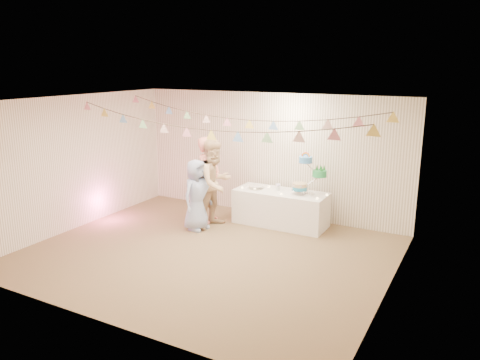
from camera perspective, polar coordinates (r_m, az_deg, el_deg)
The scene contains 25 objects.
floor at distance 8.17m, azimuth -3.94°, elevation -8.89°, with size 6.00×6.00×0.00m, color brown.
ceiling at distance 7.55m, azimuth -4.28°, elevation 9.60°, with size 6.00×6.00×0.00m, color silver.
back_wall at distance 9.91m, azimuth 3.65°, elevation 3.08°, with size 6.00×6.00×0.00m, color white.
front_wall at distance 5.89m, azimuth -17.25°, elevation -5.23°, with size 6.00×6.00×0.00m, color white.
left_wall at distance 9.67m, azimuth -19.32°, elevation 2.03°, with size 5.00×5.00×0.00m, color white.
right_wall at distance 6.70m, azimuth 18.16°, elevation -2.97°, with size 5.00×5.00×0.00m, color white.
table at distance 9.46m, azimuth 4.98°, elevation -3.42°, with size 1.86×0.74×0.70m, color white.
cake_stand at distance 9.11m, azimuth 8.39°, elevation 0.93°, with size 0.69×0.41×0.78m, color silver, non-canonical shape.
cake_bottom at distance 9.18m, azimuth 7.31°, elevation -0.87°, with size 0.31×0.31×0.15m, color teal, non-canonical shape.
cake_middle at distance 9.14m, azimuth 9.63°, elevation 0.73°, with size 0.27×0.27×0.22m, color green, non-canonical shape.
cake_top_tier at distance 9.05m, azimuth 8.02°, elevation 2.41°, with size 0.25×0.25×0.19m, color #4691DE, non-canonical shape.
platter at distance 9.52m, azimuth 1.98°, elevation -0.70°, with size 0.32×0.32×0.02m, color white.
posy at distance 9.41m, azimuth 4.67°, elevation -0.52°, with size 0.12×0.12×0.14m, color white, non-canonical shape.
person_adult_a at distance 9.55m, azimuth -3.85°, elevation 0.05°, with size 0.64×0.42×1.75m, color #F69080.
person_adult_b at distance 9.23m, azimuth -3.12°, elevation -0.40°, with size 0.86×0.67×1.76m, color #D4AD82.
person_child at distance 9.11m, azimuth -5.30°, elevation -1.82°, with size 0.68×0.44×1.40m, color #94A7D2.
bunting_back at distance 8.52m, azimuth -0.23°, elevation 8.45°, with size 5.60×1.10×0.40m, color pink, non-canonical shape.
bunting_front at distance 7.41m, azimuth -5.07°, elevation 7.32°, with size 5.60×0.90×0.36m, color #72A5E5, non-canonical shape.
tealight_0 at distance 9.57m, azimuth 0.27°, elevation -0.92°, with size 0.04×0.04×0.03m, color #FFD88C.
tealight_1 at distance 9.66m, azimuth 3.55°, elevation -0.80°, with size 0.04×0.04×0.03m, color #FFD88C.
tealight_2 at distance 9.13m, azimuth 5.05°, elevation -1.71°, with size 0.04×0.04×0.03m, color #FFD88C.
tealight_3 at distance 9.43m, azimuth 7.51°, elevation -1.25°, with size 0.04×0.04×0.03m, color #FFD88C.
tealight_4 at distance 8.92m, azimuth 9.41°, elevation -2.22°, with size 0.04×0.04×0.03m, color #FFD88C.
tealight_5 at distance 9.20m, azimuth 10.55°, elevation -1.77°, with size 0.04×0.04×0.03m, color #FFD88C.
tealight_6 at distance 9.50m, azimuth 1.81°, elevation -1.03°, with size 0.04×0.04×0.03m, color #FFD88C.
Camera 1 is at (4.05, -6.35, 3.18)m, focal length 35.00 mm.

